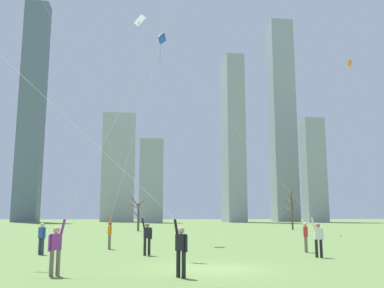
% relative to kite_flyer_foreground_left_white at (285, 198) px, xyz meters
% --- Properties ---
extents(ground_plane, '(400.00, 400.00, 0.00)m').
position_rel_kite_flyer_foreground_left_white_xyz_m(ground_plane, '(-4.47, -4.11, -2.87)').
color(ground_plane, '#5B7A3D').
extents(kite_flyer_foreground_left_white, '(9.43, 4.38, 13.93)m').
position_rel_kite_flyer_foreground_left_white_xyz_m(kite_flyer_foreground_left_white, '(0.00, 0.00, 0.00)').
color(kite_flyer_foreground_left_white, black).
rests_on(kite_flyer_foreground_left_white, ground).
extents(kite_flyer_foreground_right_green, '(6.62, 1.80, 14.90)m').
position_rel_kite_flyer_foreground_left_white_xyz_m(kite_flyer_foreground_right_green, '(-9.17, -5.38, -0.08)').
color(kite_flyer_foreground_right_green, '#726656').
rests_on(kite_flyer_foreground_right_green, ground).
extents(kite_flyer_midfield_center_red, '(13.08, 7.67, 14.10)m').
position_rel_kite_flyer_foreground_left_white_xyz_m(kite_flyer_midfield_center_red, '(-7.62, -5.38, -0.12)').
color(kite_flyer_midfield_center_red, black).
rests_on(kite_flyer_midfield_center_red, ground).
extents(kite_flyer_far_back_blue, '(3.84, 8.43, 17.35)m').
position_rel_kite_flyer_foreground_left_white_xyz_m(kite_flyer_far_back_blue, '(-8.40, 7.07, 0.80)').
color(kite_flyer_far_back_blue, '#726656').
rests_on(kite_flyer_far_back_blue, ground).
extents(kite_flyer_midfield_right_yellow, '(7.77, 0.87, 16.30)m').
position_rel_kite_flyer_foreground_left_white_xyz_m(kite_flyer_midfield_right_yellow, '(-8.34, 1.54, 1.33)').
color(kite_flyer_midfield_right_yellow, black).
rests_on(kite_flyer_midfield_right_yellow, ground).
extents(bystander_strolling_midfield, '(0.42, 0.37, 1.62)m').
position_rel_kite_flyer_foreground_left_white_xyz_m(bystander_strolling_midfield, '(-12.22, 2.59, -1.97)').
color(bystander_strolling_midfield, '#33384C').
rests_on(bystander_strolling_midfield, ground).
extents(bystander_far_off_by_trees, '(0.27, 0.50, 1.62)m').
position_rel_kite_flyer_foreground_left_white_xyz_m(bystander_far_off_by_trees, '(1.83, 2.18, -1.97)').
color(bystander_far_off_by_trees, '#726656').
rests_on(bystander_far_off_by_trees, ground).
extents(distant_kite_high_overhead_orange, '(0.77, 3.16, 17.01)m').
position_rel_kite_flyer_foreground_left_white_xyz_m(distant_kite_high_overhead_orange, '(12.71, 17.06, 11.50)').
color(distant_kite_high_overhead_orange, orange).
rests_on(distant_kite_high_overhead_orange, ground).
extents(bare_tree_left_of_center, '(2.00, 2.10, 4.35)m').
position_rel_kite_flyer_foreground_left_white_xyz_m(bare_tree_left_of_center, '(-7.49, 35.25, -0.74)').
color(bare_tree_left_of_center, brown).
rests_on(bare_tree_left_of_center, ground).
extents(bare_tree_rightmost, '(1.16, 3.00, 5.23)m').
position_rel_kite_flyer_foreground_left_white_xyz_m(bare_tree_rightmost, '(13.84, 37.41, 0.03)').
color(bare_tree_rightmost, brown).
rests_on(bare_tree_rightmost, ground).
extents(skyline_wide_slab, '(7.14, 5.65, 74.39)m').
position_rel_kite_flyer_foreground_left_white_xyz_m(skyline_wide_slab, '(-40.78, 111.24, 31.49)').
color(skyline_wide_slab, slate).
rests_on(skyline_wide_slab, ground).
extents(skyline_slender_spire, '(5.83, 5.02, 29.63)m').
position_rel_kite_flyer_foreground_left_white_xyz_m(skyline_slender_spire, '(41.82, 95.43, 11.94)').
color(skyline_slender_spire, '#9EA3AD').
rests_on(skyline_slender_spire, ground).
extents(skyline_squat_block, '(7.41, 6.76, 66.75)m').
position_rel_kite_flyer_foreground_left_white_xyz_m(skyline_squat_block, '(38.58, 111.24, 30.50)').
color(skyline_squat_block, '#9EA3AD').
rests_on(skyline_squat_block, ground).
extents(skyline_tall_tower, '(5.28, 11.85, 49.32)m').
position_rel_kite_flyer_foreground_left_white_xyz_m(skyline_tall_tower, '(19.93, 102.58, 21.79)').
color(skyline_tall_tower, '#9EA3AD').
rests_on(skyline_tall_tower, ground).
extents(skyline_mid_tower_right, '(6.39, 6.99, 22.64)m').
position_rel_kite_flyer_foreground_left_white_xyz_m(skyline_mid_tower_right, '(-4.45, 96.97, 8.45)').
color(skyline_mid_tower_right, '#9EA3AD').
rests_on(skyline_mid_tower_right, ground).
extents(skyline_short_annex, '(10.15, 8.05, 34.07)m').
position_rel_kite_flyer_foreground_left_white_xyz_m(skyline_short_annex, '(-14.31, 115.96, 14.16)').
color(skyline_short_annex, '#B2B2B7').
rests_on(skyline_short_annex, ground).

